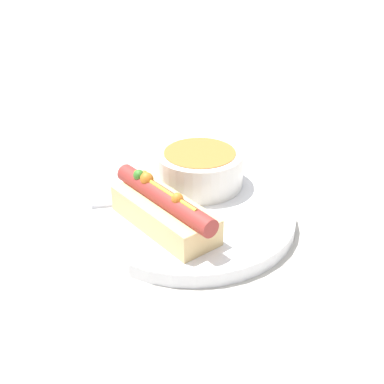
% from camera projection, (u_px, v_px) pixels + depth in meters
% --- Properties ---
extents(ground_plane, '(4.00, 4.00, 0.00)m').
position_uv_depth(ground_plane, '(192.00, 223.00, 0.70)').
color(ground_plane, '#BCB7AD').
extents(dinner_plate, '(0.27, 0.27, 0.02)m').
position_uv_depth(dinner_plate, '(192.00, 217.00, 0.69)').
color(dinner_plate, white).
rests_on(dinner_plate, ground_plane).
extents(hot_dog, '(0.17, 0.08, 0.06)m').
position_uv_depth(hot_dog, '(164.00, 210.00, 0.65)').
color(hot_dog, '#E5C17F').
rests_on(hot_dog, dinner_plate).
extents(soup_bowl, '(0.12, 0.12, 0.05)m').
position_uv_depth(soup_bowl, '(200.00, 167.00, 0.74)').
color(soup_bowl, silver).
rests_on(soup_bowl, dinner_plate).
extents(spoon, '(0.12, 0.15, 0.01)m').
position_uv_depth(spoon, '(188.00, 197.00, 0.71)').
color(spoon, '#B7B7BC').
rests_on(spoon, dinner_plate).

